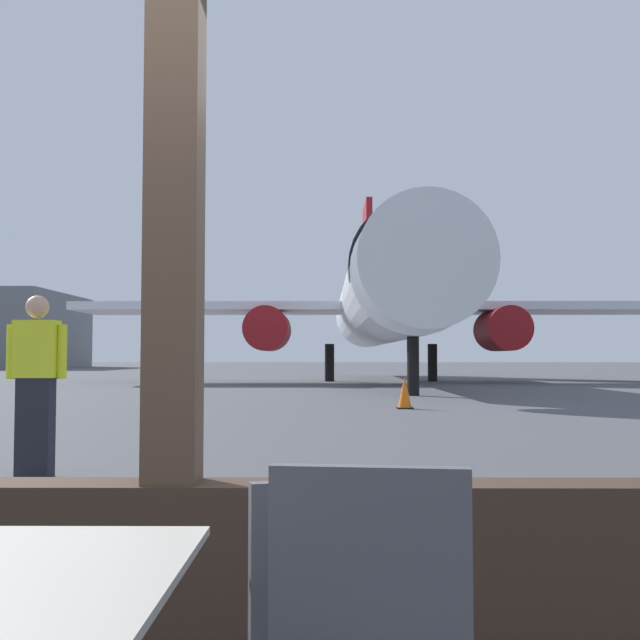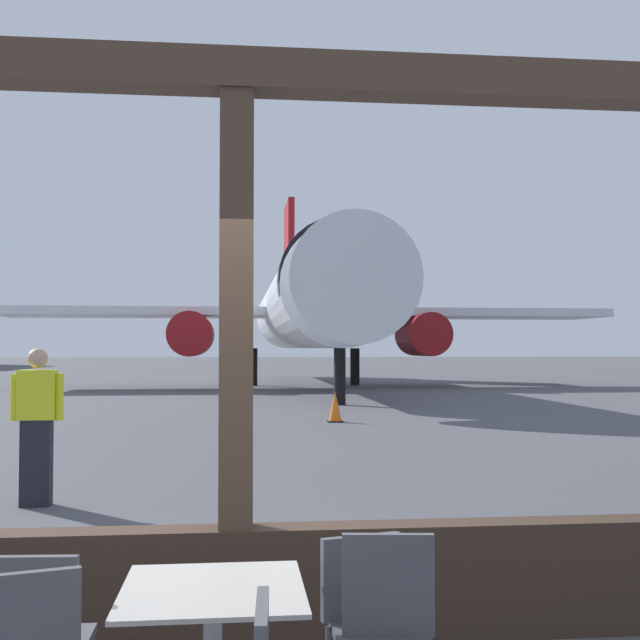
{
  "view_description": "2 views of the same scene",
  "coord_description": "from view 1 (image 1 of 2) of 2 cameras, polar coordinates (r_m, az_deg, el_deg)",
  "views": [
    {
      "loc": [
        0.57,
        -2.82,
        1.15
      ],
      "look_at": [
        0.44,
        16.55,
        2.1
      ],
      "focal_mm": 42.13,
      "sensor_mm": 36.0,
      "label": 1
    },
    {
      "loc": [
        0.0,
        -4.73,
        1.74
      ],
      "look_at": [
        2.43,
        18.12,
        2.56
      ],
      "focal_mm": 44.43,
      "sensor_mm": 36.0,
      "label": 2
    }
  ],
  "objects": [
    {
      "name": "cafe_chair_aisle_left",
      "position": [
        1.82,
        1.97,
        -23.03
      ],
      "size": [
        0.47,
        0.47,
        0.86
      ],
      "color": "#4C4C51",
      "rests_on": "ground"
    },
    {
      "name": "ground_crew_worker",
      "position": [
        7.69,
        -20.76,
        -4.49
      ],
      "size": [
        0.57,
        0.22,
        1.74
      ],
      "color": "black",
      "rests_on": "ground"
    },
    {
      "name": "airplane",
      "position": [
        33.28,
        4.88,
        1.48
      ],
      "size": [
        27.34,
        29.33,
        10.54
      ],
      "color": "silver",
      "rests_on": "ground"
    },
    {
      "name": "ground_plane",
      "position": [
        42.84,
        -0.37,
        -4.34
      ],
      "size": [
        220.0,
        220.0,
        0.0
      ],
      "primitive_type": "plane",
      "color": "#4C4C51"
    },
    {
      "name": "traffic_cone",
      "position": [
        16.8,
        6.45,
        -5.55
      ],
      "size": [
        0.36,
        0.36,
        0.72
      ],
      "color": "orange",
      "rests_on": "ground"
    },
    {
      "name": "window_frame",
      "position": [
        2.88,
        -11.06,
        -1.35
      ],
      "size": [
        8.77,
        0.24,
        3.52
      ],
      "color": "#38281E",
      "rests_on": "ground"
    }
  ]
}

